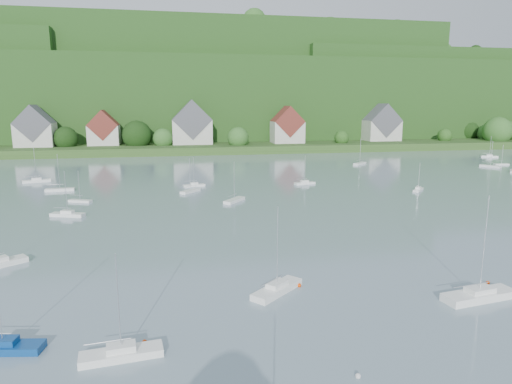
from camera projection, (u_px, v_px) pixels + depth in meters
far_shore_strip at (180, 145)px, 197.57m from camera, size 600.00×60.00×3.00m
forested_ridge at (176, 98)px, 259.70m from camera, size 620.00×181.22×69.89m
village_building_0 at (35, 130)px, 173.45m from camera, size 14.00×10.40×16.00m
village_building_1 at (104, 131)px, 180.09m from camera, size 12.00×9.36×14.00m
village_building_2 at (192, 126)px, 185.24m from camera, size 16.00×11.44×18.00m
village_building_3 at (287, 128)px, 190.79m from camera, size 13.00×10.40×15.50m
village_building_4 at (382, 126)px, 202.85m from camera, size 15.00×10.40×16.50m
near_sailboat_0 at (121, 353)px, 34.19m from camera, size 6.33×2.44×8.33m
near_sailboat_1 at (3, 346)px, 35.13m from camera, size 6.27×2.71×8.19m
near_sailboat_3 at (277, 288)px, 46.15m from camera, size 6.24×5.85×9.03m
near_sailboat_4 at (479, 295)px, 44.50m from camera, size 8.01×3.29×10.49m
mooring_buoy_0 at (145, 343)px, 36.41m from camera, size 0.40×0.40×0.40m
mooring_buoy_1 at (358, 378)px, 31.80m from camera, size 0.43×0.43×0.43m
mooring_buoy_2 at (488, 284)px, 48.48m from camera, size 0.41×0.41×0.41m
mooring_buoy_3 at (299, 286)px, 47.77m from camera, size 0.46×0.46×0.46m
mooring_buoy_4 at (451, 302)px, 43.95m from camera, size 0.39×0.39×0.39m
far_sailboat_cluster at (195, 179)px, 115.10m from camera, size 202.34×76.24×8.71m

